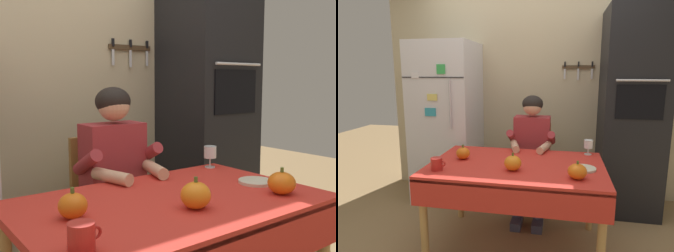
% 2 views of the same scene
% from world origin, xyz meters
% --- Properties ---
extents(ground_plane, '(10.00, 10.00, 0.00)m').
position_xyz_m(ground_plane, '(0.00, 0.00, 0.00)').
color(ground_plane, '#93754C').
rests_on(ground_plane, ground).
extents(back_wall_assembly, '(3.70, 0.13, 2.60)m').
position_xyz_m(back_wall_assembly, '(0.05, 1.35, 1.30)').
color(back_wall_assembly, '#BCAD89').
rests_on(back_wall_assembly, ground).
extents(refrigerator, '(0.68, 0.71, 1.80)m').
position_xyz_m(refrigerator, '(-0.95, 0.96, 0.90)').
color(refrigerator, silver).
rests_on(refrigerator, ground).
extents(wall_oven, '(0.60, 0.64, 2.10)m').
position_xyz_m(wall_oven, '(1.05, 1.00, 1.05)').
color(wall_oven, black).
rests_on(wall_oven, ground).
extents(dining_table, '(1.40, 0.90, 0.74)m').
position_xyz_m(dining_table, '(0.00, 0.08, 0.66)').
color(dining_table, tan).
rests_on(dining_table, ground).
extents(chair_behind_person, '(0.40, 0.40, 0.93)m').
position_xyz_m(chair_behind_person, '(0.06, 0.87, 0.51)').
color(chair_behind_person, '#9E6B33').
rests_on(chair_behind_person, ground).
extents(seated_person, '(0.47, 0.55, 1.25)m').
position_xyz_m(seated_person, '(0.06, 0.68, 0.74)').
color(seated_person, '#38384C').
rests_on(seated_person, ground).
extents(coffee_mug, '(0.12, 0.09, 0.10)m').
position_xyz_m(coffee_mug, '(-0.57, -0.18, 0.79)').
color(coffee_mug, '#B2231E').
rests_on(coffee_mug, dining_table).
extents(wine_glass, '(0.08, 0.08, 0.14)m').
position_xyz_m(wine_glass, '(0.59, 0.47, 0.83)').
color(wine_glass, white).
rests_on(wine_glass, dining_table).
extents(pumpkin_large, '(0.13, 0.13, 0.14)m').
position_xyz_m(pumpkin_large, '(0.00, -0.07, 0.80)').
color(pumpkin_large, orange).
rests_on(pumpkin_large, dining_table).
extents(pumpkin_medium, '(0.13, 0.13, 0.13)m').
position_xyz_m(pumpkin_medium, '(0.47, -0.16, 0.79)').
color(pumpkin_medium, orange).
rests_on(pumpkin_medium, dining_table).
extents(pumpkin_small, '(0.12, 0.12, 0.12)m').
position_xyz_m(pumpkin_small, '(-0.47, 0.13, 0.79)').
color(pumpkin_small, orange).
rests_on(pumpkin_small, dining_table).
extents(serving_tray, '(0.18, 0.18, 0.02)m').
position_xyz_m(serving_tray, '(0.53, 0.05, 0.75)').
color(serving_tray, beige).
rests_on(serving_tray, dining_table).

